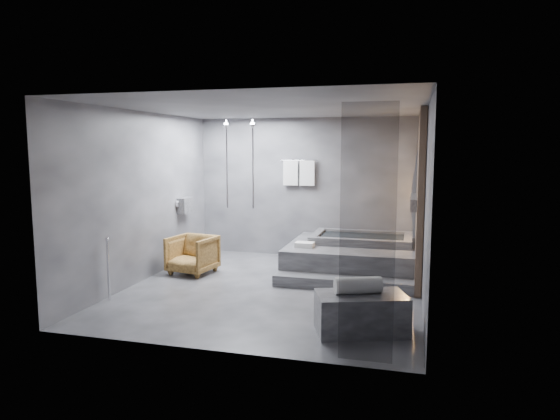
# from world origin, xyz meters

# --- Properties ---
(room) EXTENTS (5.00, 5.04, 2.82)m
(room) POSITION_xyz_m (0.40, 0.24, 1.73)
(room) COLOR #2F2F31
(room) RESTS_ON ground
(tub_deck) EXTENTS (2.20, 2.00, 0.50)m
(tub_deck) POSITION_xyz_m (1.05, 1.45, 0.25)
(tub_deck) COLOR #343436
(tub_deck) RESTS_ON ground
(tub_step) EXTENTS (2.20, 0.36, 0.18)m
(tub_step) POSITION_xyz_m (1.05, 0.27, 0.09)
(tub_step) COLOR #343436
(tub_step) RESTS_ON ground
(concrete_bench) EXTENTS (1.19, 0.90, 0.48)m
(concrete_bench) POSITION_xyz_m (1.52, -1.54, 0.24)
(concrete_bench) COLOR #333335
(concrete_bench) RESTS_ON ground
(driftwood_chair) EXTENTS (0.83, 0.85, 0.67)m
(driftwood_chair) POSITION_xyz_m (-1.65, 0.57, 0.34)
(driftwood_chair) COLOR #4E3213
(driftwood_chair) RESTS_ON ground
(rolled_towel) EXTENTS (0.59, 0.39, 0.20)m
(rolled_towel) POSITION_xyz_m (1.47, -1.53, 0.58)
(rolled_towel) COLOR silver
(rolled_towel) RESTS_ON concrete_bench
(deck_towel) EXTENTS (0.32, 0.24, 0.08)m
(deck_towel) POSITION_xyz_m (0.30, 0.93, 0.54)
(deck_towel) COLOR silver
(deck_towel) RESTS_ON tub_deck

